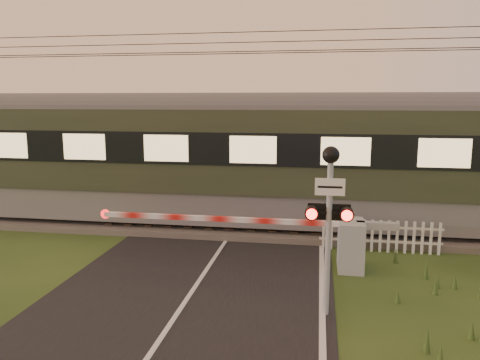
# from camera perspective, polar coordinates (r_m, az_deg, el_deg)

# --- Properties ---
(ground) EXTENTS (160.00, 160.00, 0.00)m
(ground) POSITION_cam_1_polar(r_m,az_deg,el_deg) (9.37, -7.78, -16.12)
(ground) COLOR #223916
(ground) RESTS_ON ground
(road) EXTENTS (6.00, 140.00, 0.03)m
(road) POSITION_cam_1_polar(r_m,az_deg,el_deg) (9.16, -8.12, -16.69)
(road) COLOR black
(road) RESTS_ON ground
(track_bed) EXTENTS (140.00, 3.40, 0.39)m
(track_bed) POSITION_cam_1_polar(r_m,az_deg,el_deg) (15.29, -0.51, -5.45)
(track_bed) COLOR #47423D
(track_bed) RESTS_ON ground
(overhead_wires) EXTENTS (120.00, 0.62, 0.62)m
(overhead_wires) POSITION_cam_1_polar(r_m,az_deg,el_deg) (14.85, -0.54, 16.13)
(overhead_wires) COLOR black
(overhead_wires) RESTS_ON ground
(boom_gate) EXTENTS (7.53, 0.93, 1.24)m
(boom_gate) POSITION_cam_1_polar(r_m,az_deg,el_deg) (11.68, 11.63, -7.34)
(boom_gate) COLOR gray
(boom_gate) RESTS_ON ground
(crossing_signal) EXTENTS (0.83, 0.35, 3.25)m
(crossing_signal) POSITION_cam_1_polar(r_m,az_deg,el_deg) (8.76, 10.85, -2.55)
(crossing_signal) COLOR gray
(crossing_signal) RESTS_ON ground
(picket_fence) EXTENTS (3.24, 0.07, 0.88)m
(picket_fence) POSITION_cam_1_polar(r_m,az_deg,el_deg) (13.25, 16.74, -6.56)
(picket_fence) COLOR silver
(picket_fence) RESTS_ON ground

